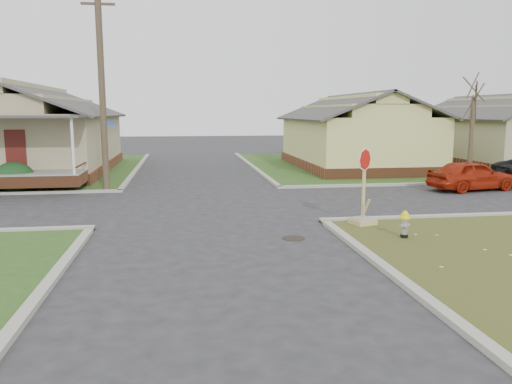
{
  "coord_description": "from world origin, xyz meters",
  "views": [
    {
      "loc": [
        -0.84,
        -13.8,
        3.51
      ],
      "look_at": [
        1.36,
        1.0,
        1.1
      ],
      "focal_mm": 35.0,
      "sensor_mm": 36.0,
      "label": 1
    }
  ],
  "objects": [
    {
      "name": "side_house_yellow",
      "position": [
        10.0,
        16.5,
        2.19
      ],
      "size": [
        7.6,
        11.6,
        4.7
      ],
      "color": "brown",
      "rests_on": "ground"
    },
    {
      "name": "stop_sign",
      "position": [
        4.69,
        0.75,
        0.56
      ],
      "size": [
        0.68,
        0.66,
        2.38
      ],
      "rotation": [
        0.0,
        0.0,
        0.3
      ],
      "color": "tan",
      "rests_on": "ground"
    },
    {
      "name": "side_house_tan",
      "position": [
        20.0,
        16.5,
        2.19
      ],
      "size": [
        7.6,
        11.6,
        4.7
      ],
      "color": "brown",
      "rests_on": "ground"
    },
    {
      "name": "verge_far_right",
      "position": [
        22.0,
        18.0,
        0.03
      ],
      "size": [
        37.0,
        19.0,
        0.05
      ],
      "primitive_type": "cube",
      "color": "#274D1B",
      "rests_on": "ground"
    },
    {
      "name": "ground",
      "position": [
        0.0,
        0.0,
        0.0
      ],
      "size": [
        120.0,
        120.0,
        0.0
      ],
      "primitive_type": "plane",
      "color": "#28272A",
      "rests_on": "ground"
    },
    {
      "name": "curbs",
      "position": [
        0.0,
        5.0,
        0.0
      ],
      "size": [
        80.0,
        40.0,
        0.12
      ],
      "primitive_type": null,
      "color": "#A3A193",
      "rests_on": "ground"
    },
    {
      "name": "manhole",
      "position": [
        2.2,
        -0.5,
        0.01
      ],
      "size": [
        0.64,
        0.64,
        0.01
      ],
      "primitive_type": "cylinder",
      "color": "black",
      "rests_on": "ground"
    },
    {
      "name": "corner_house",
      "position": [
        -10.0,
        16.68,
        2.28
      ],
      "size": [
        10.1,
        15.5,
        5.3
      ],
      "color": "brown",
      "rests_on": "ground"
    },
    {
      "name": "tree_mid_right",
      "position": [
        14.0,
        10.2,
        2.15
      ],
      "size": [
        0.22,
        0.22,
        4.2
      ],
      "primitive_type": "cylinder",
      "color": "#483D2A",
      "rests_on": "verge_far_right"
    },
    {
      "name": "utility_pole",
      "position": [
        -4.2,
        8.9,
        4.66
      ],
      "size": [
        1.8,
        0.28,
        9.0
      ],
      "color": "#483D2A",
      "rests_on": "ground"
    },
    {
      "name": "fire_hydrant",
      "position": [
        5.23,
        -1.04,
        0.47
      ],
      "size": [
        0.28,
        0.28,
        0.76
      ],
      "rotation": [
        0.0,
        0.0,
        0.35
      ],
      "color": "black",
      "rests_on": "ground"
    },
    {
      "name": "hedge_right",
      "position": [
        -8.22,
        9.4,
        0.66
      ],
      "size": [
        1.59,
        1.3,
        1.21
      ],
      "primitive_type": "ellipsoid",
      "color": "#153B1D",
      "rests_on": "verge_far_left"
    },
    {
      "name": "red_sedan",
      "position": [
        12.06,
        6.83,
        0.68
      ],
      "size": [
        4.22,
        2.26,
        1.37
      ],
      "primitive_type": "imported",
      "rotation": [
        0.0,
        0.0,
        1.74
      ],
      "color": "#A1200B",
      "rests_on": "ground"
    }
  ]
}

